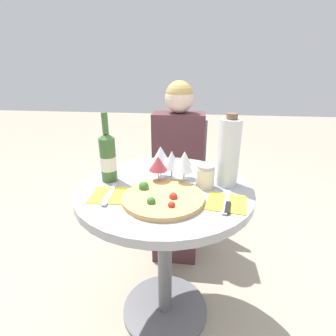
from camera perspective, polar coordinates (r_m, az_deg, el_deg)
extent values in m
plane|color=#9E937F|center=(1.64, -0.63, -28.51)|extent=(12.00, 12.00, 0.00)
cylinder|color=slate|center=(1.63, -0.63, -28.24)|extent=(0.45, 0.45, 0.02)
cylinder|color=slate|center=(1.37, -0.70, -18.57)|extent=(0.07, 0.07, 0.69)
cylinder|color=#9E9EA3|center=(1.17, -0.78, -4.81)|extent=(0.78, 0.78, 0.04)
cylinder|color=slate|center=(2.12, 2.00, -14.49)|extent=(0.35, 0.35, 0.01)
cylinder|color=slate|center=(2.01, 2.08, -9.89)|extent=(0.06, 0.06, 0.41)
cube|color=slate|center=(1.90, 2.17, -4.22)|extent=(0.39, 0.39, 0.03)
cube|color=slate|center=(1.98, 2.68, 4.23)|extent=(0.39, 0.02, 0.44)
cube|color=#512D33|center=(1.87, 1.70, -11.91)|extent=(0.29, 0.30, 0.44)
cube|color=#512D33|center=(1.80, 2.29, 3.69)|extent=(0.34, 0.18, 0.52)
sphere|color=beige|center=(1.72, 2.47, 14.89)|extent=(0.18, 0.18, 0.18)
sphere|color=tan|center=(1.72, 2.48, 15.65)|extent=(0.17, 0.17, 0.17)
cylinder|color=tan|center=(1.05, -1.08, -6.50)|extent=(0.33, 0.33, 0.02)
sphere|color=#B22D1E|center=(1.02, 1.15, -6.20)|extent=(0.03, 0.03, 0.03)
sphere|color=#336B28|center=(1.10, -5.31, -4.02)|extent=(0.04, 0.04, 0.04)
sphere|color=#336B28|center=(0.99, -3.70, -7.23)|extent=(0.03, 0.03, 0.03)
sphere|color=#B22D1E|center=(0.97, 0.76, -8.05)|extent=(0.03, 0.03, 0.03)
cylinder|color=#38602D|center=(1.22, -12.89, 1.75)|extent=(0.07, 0.07, 0.20)
cone|color=#38602D|center=(1.18, -13.35, 6.90)|extent=(0.07, 0.07, 0.02)
cylinder|color=#38602D|center=(1.17, -13.58, 9.49)|extent=(0.03, 0.03, 0.09)
cylinder|color=silver|center=(1.22, -12.83, 1.05)|extent=(0.07, 0.07, 0.06)
cylinder|color=silver|center=(1.16, 13.09, 3.16)|extent=(0.09, 0.09, 0.29)
cylinder|color=brown|center=(1.12, 13.79, 10.89)|extent=(0.05, 0.05, 0.02)
cylinder|color=silver|center=(1.15, 8.11, -2.13)|extent=(0.08, 0.08, 0.09)
cylinder|color=#B2B2B7|center=(1.13, 8.24, 0.24)|extent=(0.07, 0.07, 0.02)
cylinder|color=silver|center=(1.25, 3.52, -2.03)|extent=(0.06, 0.06, 0.00)
cylinder|color=silver|center=(1.24, 3.56, -0.62)|extent=(0.01, 0.01, 0.06)
cone|color=beige|center=(1.21, 3.63, 2.19)|extent=(0.07, 0.07, 0.07)
cylinder|color=silver|center=(1.26, -1.57, -1.80)|extent=(0.06, 0.06, 0.00)
cylinder|color=silver|center=(1.24, -1.58, -0.17)|extent=(0.01, 0.01, 0.07)
cone|color=silver|center=(1.22, -1.62, 3.07)|extent=(0.08, 0.08, 0.07)
cylinder|color=silver|center=(1.18, 3.30, -3.57)|extent=(0.06, 0.06, 0.00)
cylinder|color=silver|center=(1.16, 3.34, -2.06)|extent=(0.01, 0.01, 0.06)
cone|color=silver|center=(1.14, 3.41, 1.10)|extent=(0.08, 0.08, 0.07)
cylinder|color=silver|center=(1.22, 0.79, -2.66)|extent=(0.06, 0.06, 0.00)
cylinder|color=silver|center=(1.21, 0.79, -1.28)|extent=(0.01, 0.01, 0.06)
cone|color=silver|center=(1.18, 0.81, 1.90)|extent=(0.07, 0.07, 0.08)
cylinder|color=silver|center=(1.19, -2.10, -3.30)|extent=(0.06, 0.06, 0.00)
cylinder|color=silver|center=(1.18, -2.12, -1.85)|extent=(0.01, 0.01, 0.06)
cone|color=#9E383D|center=(1.15, -2.16, 1.04)|extent=(0.08, 0.08, 0.06)
cube|color=yellow|center=(1.11, -12.50, -5.75)|extent=(0.16, 0.16, 0.00)
cube|color=silver|center=(1.11, -12.52, -5.54)|extent=(0.03, 0.19, 0.00)
cube|color=silver|center=(1.07, -13.33, -6.57)|extent=(0.03, 0.09, 0.00)
cube|color=yellow|center=(1.05, 12.61, -7.35)|extent=(0.17, 0.17, 0.00)
cube|color=silver|center=(1.05, 12.63, -7.14)|extent=(0.05, 0.19, 0.00)
cube|color=black|center=(1.01, 12.88, -8.31)|extent=(0.03, 0.09, 0.00)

